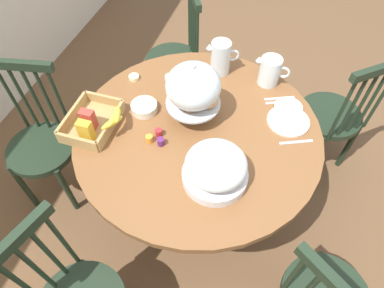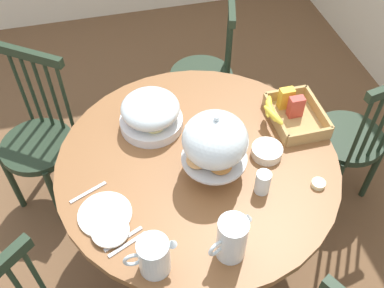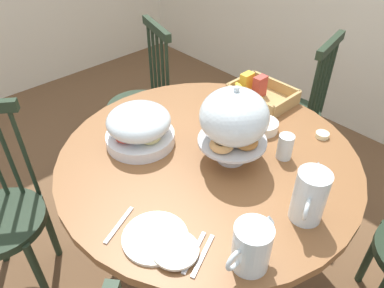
# 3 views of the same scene
# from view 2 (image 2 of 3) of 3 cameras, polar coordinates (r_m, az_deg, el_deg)

# --- Properties ---
(ground_plane) EXTENTS (10.00, 10.00, 0.00)m
(ground_plane) POSITION_cam_2_polar(r_m,az_deg,el_deg) (2.65, -1.57, -11.33)
(ground_plane) COLOR brown
(dining_table) EXTENTS (1.27, 1.27, 0.74)m
(dining_table) POSITION_cam_2_polar(r_m,az_deg,el_deg) (2.16, 0.65, -5.44)
(dining_table) COLOR brown
(dining_table) RESTS_ON ground_plane
(windsor_chair_near_window) EXTENTS (0.41, 0.41, 0.97)m
(windsor_chair_near_window) POSITION_cam_2_polar(r_m,az_deg,el_deg) (2.62, 19.58, 0.45)
(windsor_chair_near_window) COLOR #1E2D1E
(windsor_chair_near_window) RESTS_ON ground_plane
(windsor_chair_by_cabinet) EXTENTS (0.42, 0.42, 0.97)m
(windsor_chair_by_cabinet) POSITION_cam_2_polar(r_m,az_deg,el_deg) (2.87, 1.70, 8.65)
(windsor_chair_by_cabinet) COLOR #1E2D1E
(windsor_chair_by_cabinet) RESTS_ON ground_plane
(windsor_chair_facing_door) EXTENTS (0.46, 0.46, 0.97)m
(windsor_chair_facing_door) POSITION_cam_2_polar(r_m,az_deg,el_deg) (2.60, -18.81, 0.16)
(windsor_chair_facing_door) COLOR #1E2D1E
(windsor_chair_facing_door) RESTS_ON ground_plane
(pastry_stand_with_dome) EXTENTS (0.28, 0.28, 0.34)m
(pastry_stand_with_dome) POSITION_cam_2_polar(r_m,az_deg,el_deg) (1.81, 2.96, 0.25)
(pastry_stand_with_dome) COLOR silver
(pastry_stand_with_dome) RESTS_ON dining_table
(fruit_platter_covered) EXTENTS (0.30, 0.30, 0.18)m
(fruit_platter_covered) POSITION_cam_2_polar(r_m,az_deg,el_deg) (2.10, -5.29, 3.97)
(fruit_platter_covered) COLOR silver
(fruit_platter_covered) RESTS_ON dining_table
(orange_juice_pitcher) EXTENTS (0.11, 0.19, 0.20)m
(orange_juice_pitcher) POSITION_cam_2_polar(r_m,az_deg,el_deg) (1.67, 5.06, -12.11)
(orange_juice_pitcher) COLOR silver
(orange_juice_pitcher) RESTS_ON dining_table
(milk_pitcher) EXTENTS (0.12, 0.20, 0.17)m
(milk_pitcher) POSITION_cam_2_polar(r_m,az_deg,el_deg) (1.66, -4.89, -14.20)
(milk_pitcher) COLOR silver
(milk_pitcher) RESTS_ON dining_table
(cereal_basket) EXTENTS (0.32, 0.30, 0.12)m
(cereal_basket) POSITION_cam_2_polar(r_m,az_deg,el_deg) (2.20, 12.62, 3.93)
(cereal_basket) COLOR tan
(cereal_basket) RESTS_ON dining_table
(china_plate_large) EXTENTS (0.22, 0.22, 0.01)m
(china_plate_large) POSITION_cam_2_polar(r_m,az_deg,el_deg) (1.86, -11.05, -8.80)
(china_plate_large) COLOR white
(china_plate_large) RESTS_ON dining_table
(china_plate_small) EXTENTS (0.15, 0.15, 0.01)m
(china_plate_small) POSITION_cam_2_polar(r_m,az_deg,el_deg) (1.80, -10.37, -10.85)
(china_plate_small) COLOR white
(china_plate_small) RESTS_ON china_plate_large
(cereal_bowl) EXTENTS (0.14, 0.14, 0.04)m
(cereal_bowl) POSITION_cam_2_polar(r_m,az_deg,el_deg) (2.04, 9.53, -0.92)
(cereal_bowl) COLOR white
(cereal_bowl) RESTS_ON dining_table
(drinking_glass) EXTENTS (0.06, 0.06, 0.11)m
(drinking_glass) POSITION_cam_2_polar(r_m,az_deg,el_deg) (1.88, 9.02, -4.86)
(drinking_glass) COLOR silver
(drinking_glass) RESTS_ON dining_table
(butter_dish) EXTENTS (0.06, 0.06, 0.02)m
(butter_dish) POSITION_cam_2_polar(r_m,az_deg,el_deg) (1.98, 15.82, -4.90)
(butter_dish) COLOR beige
(butter_dish) RESTS_ON dining_table
(jam_jar_strawberry) EXTENTS (0.04, 0.04, 0.04)m
(jam_jar_strawberry) POSITION_cam_2_polar(r_m,az_deg,el_deg) (2.09, 4.75, 1.13)
(jam_jar_strawberry) COLOR #B7282D
(jam_jar_strawberry) RESTS_ON dining_table
(jam_jar_apricot) EXTENTS (0.04, 0.04, 0.04)m
(jam_jar_apricot) POSITION_cam_2_polar(r_m,az_deg,el_deg) (2.13, 5.11, 2.28)
(jam_jar_apricot) COLOR orange
(jam_jar_apricot) RESTS_ON dining_table
(jam_jar_grape) EXTENTS (0.04, 0.04, 0.04)m
(jam_jar_grape) POSITION_cam_2_polar(r_m,az_deg,el_deg) (2.11, 3.54, 2.00)
(jam_jar_grape) COLOR #5B2366
(jam_jar_grape) RESTS_ON dining_table
(table_knife) EXTENTS (0.08, 0.16, 0.01)m
(table_knife) POSITION_cam_2_polar(r_m,az_deg,el_deg) (1.79, -8.76, -11.89)
(table_knife) COLOR silver
(table_knife) RESTS_ON dining_table
(dinner_fork) EXTENTS (0.08, 0.16, 0.01)m
(dinner_fork) POSITION_cam_2_polar(r_m,az_deg,el_deg) (1.78, -8.24, -12.57)
(dinner_fork) COLOR silver
(dinner_fork) RESTS_ON dining_table
(soup_spoon) EXTENTS (0.08, 0.16, 0.01)m
(soup_spoon) POSITION_cam_2_polar(r_m,az_deg,el_deg) (1.94, -13.10, -6.03)
(soup_spoon) COLOR silver
(soup_spoon) RESTS_ON dining_table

